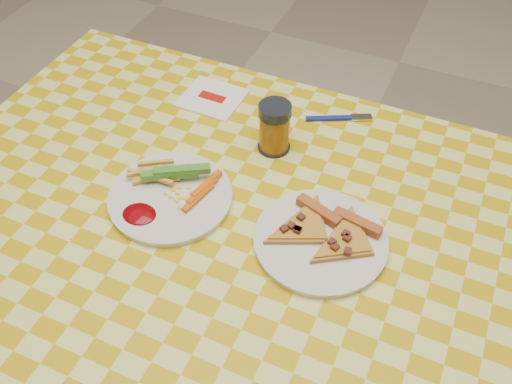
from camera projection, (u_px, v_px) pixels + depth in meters
table at (240, 242)px, 1.12m from camera, size 1.28×0.88×0.76m
plate_left at (171, 198)px, 1.09m from camera, size 0.29×0.29×0.01m
plate_right at (320, 241)px, 1.02m from camera, size 0.30×0.30×0.01m
fries_veggies at (170, 185)px, 1.09m from camera, size 0.20×0.18×0.04m
pizza_slices at (326, 231)px, 1.02m from camera, size 0.23×0.20×0.02m
drink_glass at (274, 128)px, 1.16m from camera, size 0.07×0.07×0.11m
napkin at (212, 98)px, 1.31m from camera, size 0.14×0.13×0.01m
fork at (340, 118)px, 1.26m from camera, size 0.14×0.08×0.01m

